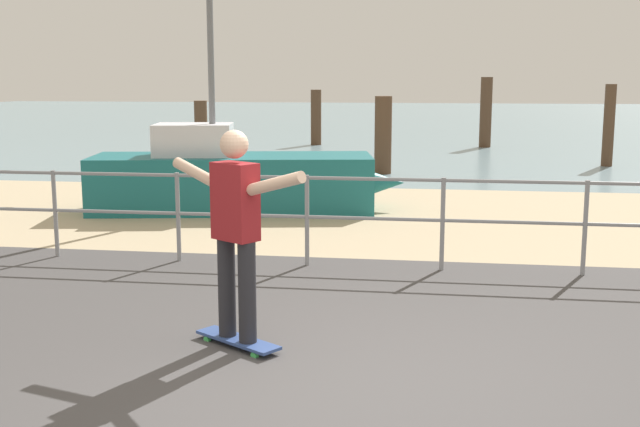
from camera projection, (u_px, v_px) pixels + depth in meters
The scene contains 11 objects.
beach_strip at pixel (399, 217), 12.15m from camera, with size 24.00×6.00×0.04m, color tan.
sea_surface at pixel (427, 120), 39.43m from camera, with size 72.00×50.00×0.04m, color #75939E.
railing_fence at pixel (242, 205), 8.95m from camera, with size 10.60×0.05×1.05m.
sailboat at pixel (243, 179), 12.56m from camera, with size 5.06×2.17×4.96m.
skateboard at pixel (238, 340), 6.26m from camera, with size 0.78×0.61×0.08m.
skateboarder at pixel (236, 223), 6.10m from camera, with size 1.25×0.88×1.65m.
groyne_post_0 at pixel (201, 128), 21.45m from camera, with size 0.35×0.35×1.49m, color #513826.
groyne_post_1 at pixel (316, 118), 24.64m from camera, with size 0.33×0.33×1.73m, color #513826.
groyne_post_2 at pixel (383, 136), 17.28m from camera, with size 0.38×0.38×1.71m, color #513826.
groyne_post_3 at pixel (486, 113), 23.78m from camera, with size 0.35×0.35×2.12m, color #513826.
groyne_post_4 at pixel (609, 126), 18.71m from camera, with size 0.26×0.26×1.96m, color #513826.
Camera 1 is at (0.57, -5.01, 2.13)m, focal length 44.32 mm.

